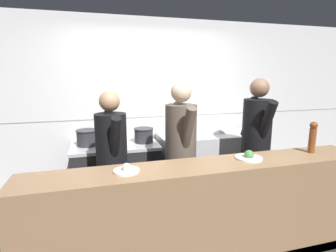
# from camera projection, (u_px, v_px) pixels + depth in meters

# --- Properties ---
(ground_plane) EXTENTS (14.00, 14.00, 0.00)m
(ground_plane) POSITION_uv_depth(u_px,v_px,m) (184.00, 246.00, 2.78)
(ground_plane) COLOR #383333
(wall_back_tiled) EXTENTS (8.00, 0.06, 2.60)m
(wall_back_tiled) POSITION_uv_depth(u_px,v_px,m) (152.00, 107.00, 4.00)
(wall_back_tiled) COLOR white
(wall_back_tiled) RESTS_ON ground_plane
(oven_range) EXTENTS (1.15, 0.71, 0.86)m
(oven_range) POSITION_uv_depth(u_px,v_px,m) (116.00, 174.00, 3.63)
(oven_range) COLOR #232326
(oven_range) RESTS_ON ground_plane
(prep_counter) EXTENTS (1.38, 0.65, 0.92)m
(prep_counter) POSITION_uv_depth(u_px,v_px,m) (205.00, 164.00, 3.99)
(prep_counter) COLOR #B7BABF
(prep_counter) RESTS_ON ground_plane
(pass_counter) EXTENTS (3.30, 0.45, 0.99)m
(pass_counter) POSITION_uv_depth(u_px,v_px,m) (207.00, 214.00, 2.48)
(pass_counter) COLOR #93704C
(pass_counter) RESTS_ON ground_plane
(stock_pot) EXTENTS (0.28, 0.28, 0.21)m
(stock_pot) POSITION_uv_depth(u_px,v_px,m) (87.00, 137.00, 3.45)
(stock_pot) COLOR #2D2D33
(stock_pot) RESTS_ON oven_range
(sauce_pot) EXTENTS (0.33, 0.33, 0.18)m
(sauce_pot) POSITION_uv_depth(u_px,v_px,m) (112.00, 137.00, 3.55)
(sauce_pot) COLOR #2D2D33
(sauce_pot) RESTS_ON oven_range
(braising_pot) EXTENTS (0.27, 0.27, 0.20)m
(braising_pot) POSITION_uv_depth(u_px,v_px,m) (144.00, 135.00, 3.61)
(braising_pot) COLOR #2D2D33
(braising_pot) RESTS_ON oven_range
(mixing_bowl_steel) EXTENTS (0.23, 0.23, 0.09)m
(mixing_bowl_steel) POSITION_uv_depth(u_px,v_px,m) (219.00, 130.00, 3.98)
(mixing_bowl_steel) COLOR #B7BABF
(mixing_bowl_steel) RESTS_ON prep_counter
(chefs_knife) EXTENTS (0.33, 0.20, 0.02)m
(chefs_knife) POSITION_uv_depth(u_px,v_px,m) (189.00, 138.00, 3.65)
(chefs_knife) COLOR #B7BABF
(chefs_knife) RESTS_ON prep_counter
(plated_dish_main) EXTENTS (0.22, 0.22, 0.08)m
(plated_dish_main) POSITION_uv_depth(u_px,v_px,m) (126.00, 170.00, 2.20)
(plated_dish_main) COLOR white
(plated_dish_main) RESTS_ON pass_counter
(plated_dish_appetiser) EXTENTS (0.26, 0.26, 0.09)m
(plated_dish_appetiser) POSITION_uv_depth(u_px,v_px,m) (249.00, 157.00, 2.54)
(plated_dish_appetiser) COLOR white
(plated_dish_appetiser) RESTS_ON pass_counter
(pepper_mill) EXTENTS (0.08, 0.08, 0.33)m
(pepper_mill) POSITION_uv_depth(u_px,v_px,m) (313.00, 137.00, 2.71)
(pepper_mill) COLOR brown
(pepper_mill) RESTS_ON pass_counter
(chef_head_cook) EXTENTS (0.37, 0.71, 1.63)m
(chef_head_cook) POSITION_uv_depth(u_px,v_px,m) (112.00, 158.00, 2.81)
(chef_head_cook) COLOR black
(chef_head_cook) RESTS_ON ground_plane
(chef_sous) EXTENTS (0.35, 0.75, 1.72)m
(chef_sous) POSITION_uv_depth(u_px,v_px,m) (181.00, 150.00, 2.95)
(chef_sous) COLOR black
(chef_sous) RESTS_ON ground_plane
(chef_line) EXTENTS (0.39, 0.77, 1.75)m
(chef_line) POSITION_uv_depth(u_px,v_px,m) (256.00, 141.00, 3.28)
(chef_line) COLOR black
(chef_line) RESTS_ON ground_plane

